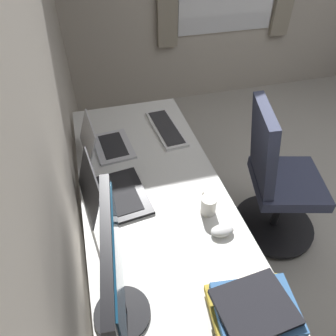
{
  "coord_description": "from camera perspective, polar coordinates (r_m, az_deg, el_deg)",
  "views": [
    {
      "loc": [
        -1.09,
        1.94,
        1.86
      ],
      "look_at": [
        -0.11,
        1.67,
        0.95
      ],
      "focal_mm": 33.78,
      "sensor_mm": 36.0,
      "label": 1
    }
  ],
  "objects": [
    {
      "name": "wall_back",
      "position": [
        1.24,
        -23.43,
        11.44
      ],
      "size": [
        4.8,
        0.1,
        2.6
      ],
      "primitive_type": "cube",
      "color": "beige",
      "rests_on": "ground"
    },
    {
      "name": "desk",
      "position": [
        1.56,
        -1.78,
        -8.27
      ],
      "size": [
        1.9,
        0.7,
        0.73
      ],
      "color": "white",
      "rests_on": "ground"
    },
    {
      "name": "drawer_pedestal",
      "position": [
        1.76,
        -1.66,
        -17.32
      ],
      "size": [
        0.4,
        0.51,
        0.69
      ],
      "color": "white",
      "rests_on": "ground"
    },
    {
      "name": "monitor_primary",
      "position": [
        1.01,
        -9.54,
        -18.59
      ],
      "size": [
        0.48,
        0.2,
        0.46
      ],
      "color": "black",
      "rests_on": "desk"
    },
    {
      "name": "laptop_leftmost",
      "position": [
        1.52,
        -10.56,
        -4.24
      ],
      "size": [
        0.36,
        0.33,
        0.22
      ],
      "color": "black",
      "rests_on": "desk"
    },
    {
      "name": "laptop_left",
      "position": [
        1.83,
        -11.62,
        4.47
      ],
      "size": [
        0.32,
        0.29,
        0.2
      ],
      "color": "silver",
      "rests_on": "desk"
    },
    {
      "name": "keyboard_main",
      "position": [
        1.97,
        -0.37,
        7.18
      ],
      "size": [
        0.43,
        0.17,
        0.02
      ],
      "color": "silver",
      "rests_on": "desk"
    },
    {
      "name": "mouse_main",
      "position": [
        1.41,
        9.75,
        -11.07
      ],
      "size": [
        0.06,
        0.1,
        0.03
      ],
      "primitive_type": "ellipsoid",
      "color": "silver",
      "rests_on": "desk"
    },
    {
      "name": "book_stack_near",
      "position": [
        1.22,
        15.12,
        -23.25
      ],
      "size": [
        0.26,
        0.31,
        0.1
      ],
      "color": "beige",
      "rests_on": "desk"
    },
    {
      "name": "coffee_mug",
      "position": [
        1.46,
        7.27,
        -6.59
      ],
      "size": [
        0.11,
        0.07,
        0.09
      ],
      "color": "silver",
      "rests_on": "desk"
    },
    {
      "name": "office_chair",
      "position": [
        2.11,
        18.86,
        -2.57
      ],
      "size": [
        0.56,
        0.6,
        0.97
      ],
      "color": "#383D56",
      "rests_on": "ground"
    }
  ]
}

